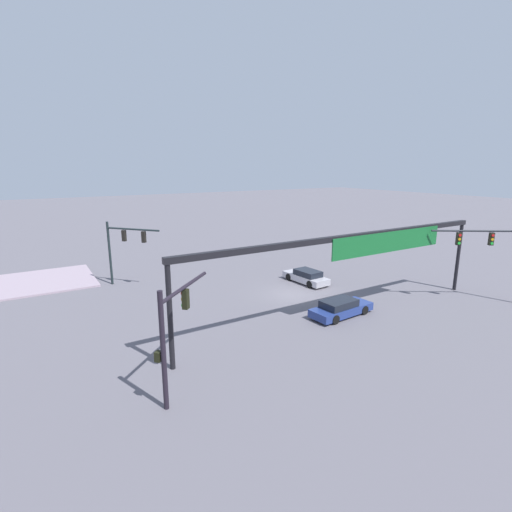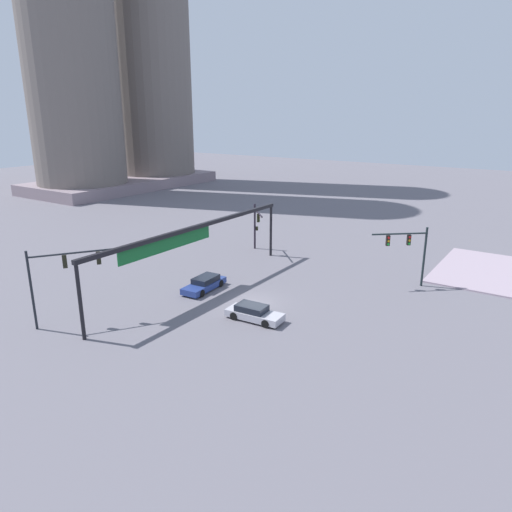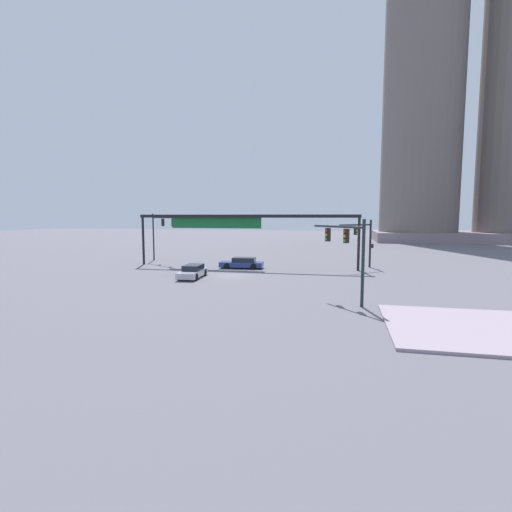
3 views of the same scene
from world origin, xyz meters
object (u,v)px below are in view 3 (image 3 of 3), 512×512
at_px(sedan_car_approaching, 193,272).
at_px(sedan_car_waiting_far, 242,263).
at_px(traffic_signal_near_corner, 364,237).
at_px(traffic_signal_opposite_side, 348,245).
at_px(traffic_signal_cross_street, 162,227).

bearing_deg(sedan_car_approaching, sedan_car_waiting_far, 154.81).
bearing_deg(traffic_signal_near_corner, sedan_car_approaching, -10.24).
height_order(traffic_signal_near_corner, traffic_signal_opposite_side, traffic_signal_opposite_side).
xyz_separation_m(traffic_signal_opposite_side, sedan_car_approaching, (-14.09, 7.65, -3.30)).
bearing_deg(traffic_signal_cross_street, sedan_car_approaching, -18.94).
bearing_deg(sedan_car_approaching, traffic_signal_cross_street, -146.56).
bearing_deg(sedan_car_approaching, traffic_signal_near_corner, 119.49).
xyz_separation_m(traffic_signal_cross_street, sedan_car_waiting_far, (11.55, -3.95, -3.78)).
xyz_separation_m(traffic_signal_near_corner, sedan_car_approaching, (-16.12, -10.60, -2.90)).
xyz_separation_m(traffic_signal_near_corner, traffic_signal_cross_street, (-24.77, 0.76, 0.89)).
xyz_separation_m(traffic_signal_opposite_side, traffic_signal_cross_street, (-22.74, 19.01, 0.49)).
bearing_deg(traffic_signal_cross_street, traffic_signal_opposite_side, -6.13).
relative_size(traffic_signal_near_corner, sedan_car_approaching, 1.16).
bearing_deg(sedan_car_approaching, traffic_signal_opposite_side, 57.64).
relative_size(traffic_signal_opposite_side, traffic_signal_cross_street, 0.92).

